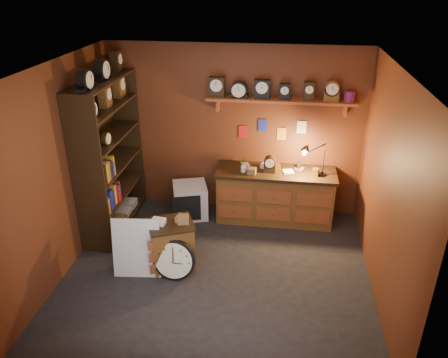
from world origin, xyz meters
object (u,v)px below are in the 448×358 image
Objects in this scene: big_round_clock at (174,260)px; workbench at (275,193)px; low_cabinet at (172,242)px; shelving_unit at (107,150)px.

workbench is at bearing 53.84° from big_round_clock.
shelving_unit is at bearing 117.20° from low_cabinet.
shelving_unit is 1.39× the size of workbench.
shelving_unit is at bearing -168.75° from workbench.
workbench is at bearing 11.25° from shelving_unit.
shelving_unit is 2.65m from workbench.
workbench reaches higher than low_cabinet.
workbench is 1.95m from low_cabinet.
shelving_unit is 1.99m from big_round_clock.
workbench is 3.32× the size of big_round_clock.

